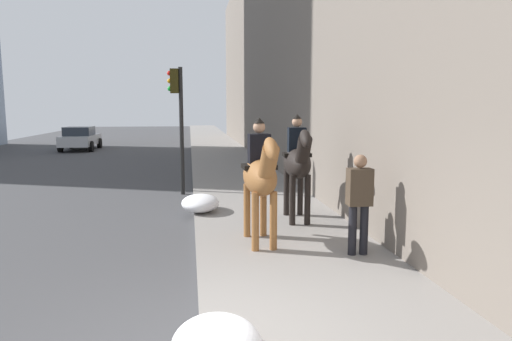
# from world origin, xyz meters

# --- Properties ---
(sidewalk_slab) EXTENTS (120.00, 3.33, 0.12)m
(sidewalk_slab) POSITION_xyz_m (0.00, -1.67, 0.06)
(sidewalk_slab) COLOR gray
(sidewalk_slab) RESTS_ON ground
(mounted_horse_near) EXTENTS (2.15, 0.62, 2.29)m
(mounted_horse_near) POSITION_xyz_m (3.47, -1.17, 1.39)
(mounted_horse_near) COLOR brown
(mounted_horse_near) RESTS_ON sidewalk_slab
(mounted_horse_far) EXTENTS (2.15, 0.66, 2.33)m
(mounted_horse_far) POSITION_xyz_m (5.08, -2.23, 1.42)
(mounted_horse_far) COLOR black
(mounted_horse_far) RESTS_ON sidewalk_slab
(pedestrian_greeting) EXTENTS (0.27, 0.41, 1.70)m
(pedestrian_greeting) POSITION_xyz_m (2.64, -2.71, 1.10)
(pedestrian_greeting) COLOR black
(pedestrian_greeting) RESTS_ON sidewalk_slab
(car_near_lane) EXTENTS (4.05, 1.97, 1.44)m
(car_near_lane) POSITION_xyz_m (24.62, 6.69, 0.74)
(car_near_lane) COLOR #B7BABF
(car_near_lane) RESTS_ON ground
(traffic_light_near_curb) EXTENTS (0.20, 0.44, 3.75)m
(traffic_light_near_curb) POSITION_xyz_m (9.16, 0.39, 2.52)
(traffic_light_near_curb) COLOR black
(traffic_light_near_curb) RESTS_ON ground
(snow_pile_far) EXTENTS (1.16, 0.89, 0.40)m
(snow_pile_far) POSITION_xyz_m (6.29, -0.15, 0.32)
(snow_pile_far) COLOR white
(snow_pile_far) RESTS_ON sidewalk_slab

